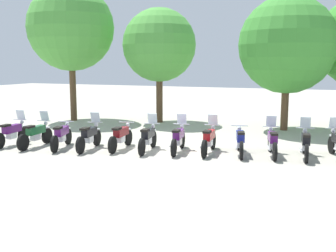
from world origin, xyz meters
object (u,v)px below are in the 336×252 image
at_px(motorcycle_5, 148,138).
at_px(tree_1, 159,45).
at_px(motorcycle_0, 12,133).
at_px(motorcycle_10, 305,143).
at_px(motorcycle_4, 121,136).
at_px(motorcycle_3, 89,136).
at_px(motorcycle_8, 240,141).
at_px(motorcycle_1, 36,134).
at_px(motorcycle_7, 209,139).
at_px(tree_0, 71,28).
at_px(motorcycle_9, 272,141).
at_px(motorcycle_6, 178,138).
at_px(motorcycle_2, 62,135).
at_px(tree_2, 287,45).

distance_m(motorcycle_5, tree_1, 8.41).
xyz_separation_m(motorcycle_0, motorcycle_10, (11.09, 2.09, 0.00)).
relative_size(motorcycle_0, motorcycle_4, 1.00).
height_order(motorcycle_3, motorcycle_8, motorcycle_3).
relative_size(motorcycle_0, motorcycle_10, 1.00).
bearing_deg(motorcycle_1, motorcycle_7, -81.79).
height_order(motorcycle_0, tree_0, tree_0).
distance_m(motorcycle_3, motorcycle_8, 5.69).
height_order(motorcycle_5, tree_0, tree_0).
xyz_separation_m(motorcycle_3, motorcycle_10, (7.76, 1.61, 0.00)).
bearing_deg(motorcycle_9, motorcycle_6, 87.44).
bearing_deg(tree_0, motorcycle_6, -33.42).
relative_size(motorcycle_2, motorcycle_7, 0.97).
relative_size(motorcycle_4, tree_0, 0.29).
distance_m(motorcycle_8, tree_2, 7.23).
height_order(motorcycle_7, tree_0, tree_0).
relative_size(motorcycle_0, motorcycle_9, 1.02).
relative_size(motorcycle_9, tree_2, 0.33).
height_order(motorcycle_8, tree_2, tree_2).
bearing_deg(tree_2, motorcycle_7, -107.19).
relative_size(motorcycle_5, tree_2, 0.34).
xyz_separation_m(motorcycle_5, tree_2, (4.20, 6.91, 3.61)).
height_order(motorcycle_1, tree_2, tree_2).
bearing_deg(motorcycle_9, motorcycle_2, 88.66).
xyz_separation_m(motorcycle_7, motorcycle_9, (2.21, 0.43, 0.00)).
distance_m(motorcycle_2, motorcycle_7, 5.70).
bearing_deg(motorcycle_1, motorcycle_10, -82.90).
xyz_separation_m(motorcycle_1, motorcycle_8, (7.76, 1.65, -0.01)).
bearing_deg(tree_0, motorcycle_9, -22.72).
bearing_deg(motorcycle_10, tree_1, 46.90).
relative_size(motorcycle_4, tree_1, 0.35).
bearing_deg(motorcycle_6, motorcycle_2, 94.73).
distance_m(motorcycle_8, motorcycle_9, 1.13).
distance_m(motorcycle_4, motorcycle_6, 2.24).
bearing_deg(tree_2, motorcycle_4, -127.16).
height_order(motorcycle_4, motorcycle_9, motorcycle_9).
bearing_deg(motorcycle_4, motorcycle_2, 101.67).
xyz_separation_m(motorcycle_9, tree_0, (-11.86, 4.97, 4.70)).
bearing_deg(motorcycle_0, motorcycle_4, -84.23).
xyz_separation_m(motorcycle_1, motorcycle_9, (8.86, 1.89, 0.00)).
xyz_separation_m(motorcycle_0, motorcycle_5, (5.54, 1.03, 0.00)).
relative_size(motorcycle_2, tree_0, 0.28).
distance_m(motorcycle_2, motorcycle_8, 6.82).
relative_size(motorcycle_2, motorcycle_8, 0.99).
bearing_deg(motorcycle_0, motorcycle_3, -88.12).
bearing_deg(motorcycle_1, motorcycle_2, -86.00).
xyz_separation_m(motorcycle_2, motorcycle_7, (5.55, 1.30, 0.01)).
relative_size(motorcycle_3, motorcycle_9, 1.01).
bearing_deg(motorcycle_8, motorcycle_10, -96.38).
distance_m(motorcycle_2, motorcycle_3, 1.13).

